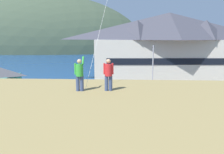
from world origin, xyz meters
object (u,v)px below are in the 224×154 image
(moored_boat_wharfside, at_px, (104,67))
(parked_car_front_row_silver, at_px, (210,113))
(parked_car_mid_row_near, at_px, (14,109))
(parking_light_pole, at_px, (153,67))
(parked_car_mid_row_center, at_px, (67,93))
(person_companion, at_px, (108,74))
(moored_boat_outer_mooring, at_px, (131,66))
(person_kite_flyer, at_px, (80,74))
(wharf_dock, at_px, (117,69))
(parked_car_corner_spot, at_px, (185,95))
(parked_car_front_row_end, at_px, (137,115))
(harbor_lodge, at_px, (168,45))
(moored_boat_inner_slip, at_px, (102,69))
(parked_car_mid_row_far, at_px, (119,94))

(moored_boat_wharfside, distance_m, parked_car_front_row_silver, 38.86)
(parked_car_mid_row_near, height_order, parking_light_pole, parking_light_pole)
(moored_boat_wharfside, relative_size, parked_car_mid_row_center, 1.65)
(parked_car_mid_row_center, height_order, person_companion, person_companion)
(parked_car_mid_row_center, bearing_deg, moored_boat_outer_mooring, 73.97)
(person_kite_flyer, bearing_deg, moored_boat_wharfside, 93.43)
(wharf_dock, relative_size, parked_car_corner_spot, 3.54)
(parked_car_mid_row_center, height_order, parked_car_front_row_end, same)
(parked_car_front_row_silver, xyz_separation_m, parked_car_mid_row_near, (-19.83, 0.09, 0.00))
(parked_car_corner_spot, bearing_deg, parked_car_front_row_end, -129.54)
(moored_boat_wharfside, height_order, parking_light_pole, parking_light_pole)
(moored_boat_wharfside, bearing_deg, parked_car_front_row_end, -80.13)
(parked_car_mid_row_near, height_order, person_companion, person_companion)
(moored_boat_outer_mooring, bearing_deg, moored_boat_wharfside, -158.11)
(harbor_lodge, distance_m, wharf_dock, 18.36)
(wharf_dock, bearing_deg, person_kite_flyer, -90.83)
(harbor_lodge, bearing_deg, moored_boat_inner_slip, 141.84)
(parked_car_mid_row_center, bearing_deg, wharf_dock, 78.75)
(parked_car_mid_row_far, bearing_deg, moored_boat_outer_mooring, 85.71)
(wharf_dock, distance_m, parked_car_front_row_silver, 37.19)
(moored_boat_outer_mooring, relative_size, parked_car_front_row_end, 1.70)
(harbor_lodge, relative_size, wharf_dock, 1.95)
(parked_car_mid_row_far, distance_m, person_kite_flyer, 17.76)
(person_kite_flyer, bearing_deg, parked_car_front_row_silver, 42.86)
(parked_car_front_row_end, bearing_deg, parked_car_mid_row_center, 137.39)
(parked_car_corner_spot, distance_m, parked_car_front_row_silver, 6.87)
(parked_car_mid_row_center, relative_size, parking_light_pole, 0.60)
(parked_car_mid_row_center, distance_m, parked_car_mid_row_near, 7.97)
(parked_car_front_row_silver, height_order, parked_car_mid_row_center, same)
(moored_boat_inner_slip, bearing_deg, person_companion, -84.10)
(moored_boat_wharfside, height_order, moored_boat_outer_mooring, same)
(parked_car_front_row_silver, relative_size, person_companion, 2.48)
(parked_car_mid_row_near, height_order, person_kite_flyer, person_kite_flyer)
(moored_boat_wharfside, distance_m, parked_car_front_row_end, 37.94)
(parking_light_pole, bearing_deg, parked_car_front_row_silver, -65.49)
(moored_boat_wharfside, height_order, person_kite_flyer, person_kite_flyer)
(parked_car_mid_row_near, bearing_deg, parked_car_mid_row_center, 60.81)
(moored_boat_wharfside, distance_m, parked_car_mid_row_center, 29.41)
(wharf_dock, relative_size, moored_boat_outer_mooring, 2.05)
(parked_car_mid_row_center, bearing_deg, parking_light_pole, 14.06)
(harbor_lodge, distance_m, person_companion, 32.97)
(wharf_dock, distance_m, moored_boat_outer_mooring, 4.92)
(parked_car_mid_row_far, distance_m, person_companion, 17.53)
(parked_car_front_row_end, bearing_deg, person_kite_flyer, -112.21)
(person_kite_flyer, height_order, person_companion, person_kite_flyer)
(moored_boat_inner_slip, distance_m, person_companion, 42.87)
(parked_car_front_row_silver, bearing_deg, moored_boat_inner_slip, 113.02)
(parked_car_front_row_end, distance_m, parking_light_pole, 11.67)
(parked_car_front_row_end, bearing_deg, parked_car_mid_row_near, 175.04)
(parked_car_corner_spot, relative_size, parked_car_front_row_end, 0.99)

